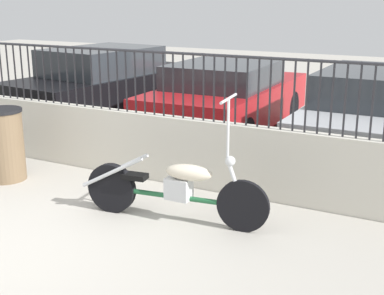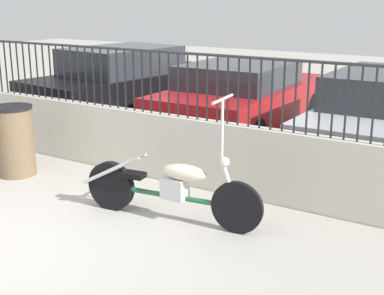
% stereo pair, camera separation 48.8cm
% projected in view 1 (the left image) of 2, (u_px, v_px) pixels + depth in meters
% --- Properties ---
extents(ground_plane, '(40.00, 40.00, 0.00)m').
position_uv_depth(ground_plane, '(6.00, 251.00, 5.25)').
color(ground_plane, '#ADA89E').
extents(low_wall, '(8.91, 0.18, 0.90)m').
position_uv_depth(low_wall, '(146.00, 146.00, 7.30)').
color(low_wall, beige).
rests_on(low_wall, ground_plane).
extents(fence_railing, '(8.91, 0.04, 0.85)m').
position_uv_depth(fence_railing, '(144.00, 74.00, 7.04)').
color(fence_railing, '#2D2D33').
rests_on(fence_railing, low_wall).
extents(motorcycle_green, '(2.19, 0.57, 1.44)m').
position_uv_depth(motorcycle_green, '(168.00, 187.00, 5.89)').
color(motorcycle_green, black).
rests_on(motorcycle_green, ground_plane).
extents(trash_bin, '(0.55, 0.55, 0.98)m').
position_uv_depth(trash_bin, '(4.00, 145.00, 7.20)').
color(trash_bin, brown).
rests_on(trash_bin, ground_plane).
extents(car_black, '(2.22, 4.61, 1.45)m').
position_uv_depth(car_black, '(109.00, 83.00, 10.79)').
color(car_black, black).
rests_on(car_black, ground_plane).
extents(car_red, '(1.86, 4.15, 1.31)m').
position_uv_depth(car_red, '(227.00, 98.00, 9.56)').
color(car_red, black).
rests_on(car_red, ground_plane).
extents(car_silver, '(1.71, 4.39, 1.38)m').
position_uv_depth(car_silver, '(377.00, 114.00, 8.12)').
color(car_silver, black).
rests_on(car_silver, ground_plane).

